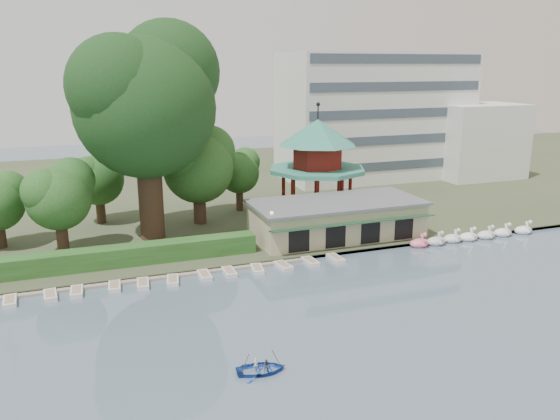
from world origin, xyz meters
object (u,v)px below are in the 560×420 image
boathouse (337,218)px  pavilion (317,157)px  dock (135,279)px  big_tree (146,96)px  rowboat_with_passengers (261,366)px

boathouse → pavilion: (2.00, 10.03, 5.11)m
dock → pavilion: size_ratio=2.52×
big_tree → rowboat_with_passengers: big_tree is taller
boathouse → rowboat_with_passengers: boathouse is taller
dock → rowboat_with_passengers: (5.92, -18.10, 0.33)m
dock → big_tree: bearing=73.8°
boathouse → big_tree: big_tree is taller
rowboat_with_passengers → dock: bearing=108.1°
dock → boathouse: boathouse is taller
dock → big_tree: (3.20, 11.03, 15.30)m
dock → boathouse: size_ratio=1.83×
dock → rowboat_with_passengers: bearing=-71.9°
boathouse → big_tree: (-18.80, 6.26, 13.05)m
pavilion → dock: bearing=-148.3°
boathouse → big_tree: bearing=161.6°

